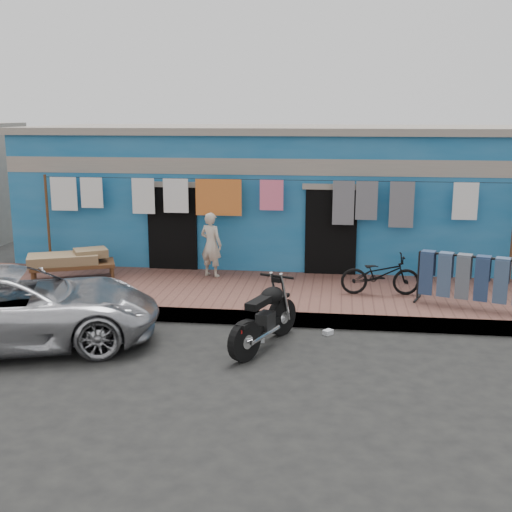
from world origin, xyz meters
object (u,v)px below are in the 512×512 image
Objects in this scene: car at (14,306)px; charpoy at (73,266)px; jeans_rack at (473,280)px; seated_person at (211,245)px; motorcycle at (264,315)px; bicycle at (380,270)px.

car is 2.36× the size of charpoy.
car is 7.87m from jeans_rack.
seated_person is 2.92m from charpoy.
motorcycle is at bearing -151.99° from jeans_rack.
charpoy is (-0.40, 3.22, -0.11)m from car.
motorcycle is at bearing -103.20° from car.
charpoy is at bearing 167.01° from motorcycle.
bicycle is at bearing -83.28° from car.
seated_person is 5.34m from jeans_rack.
car is 3.38× the size of seated_person.
car is 4.60m from seated_person.
seated_person reaches higher than charpoy.
car reaches higher than jeans_rack.
bicycle is 0.75× the size of charpoy.
seated_person is 3.64m from bicycle.
seated_person is 3.81m from motorcycle.
bicycle is 6.33m from charpoy.
charpoy is (-6.32, 0.29, -0.18)m from bicycle.
car reaches higher than charpoy.
seated_person is 0.70× the size of charpoy.
car is at bearing -154.17° from motorcycle.
bicycle reaches higher than motorcycle.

